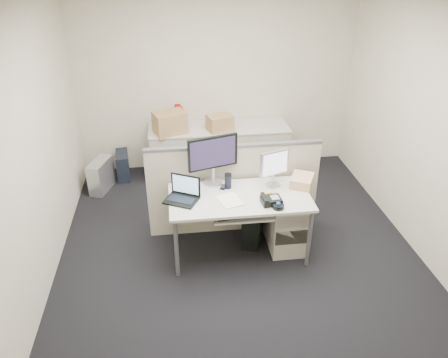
{
  "coord_description": "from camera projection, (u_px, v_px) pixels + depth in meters",
  "views": [
    {
      "loc": [
        -0.66,
        -3.91,
        3.13
      ],
      "look_at": [
        -0.15,
        0.15,
        0.87
      ],
      "focal_mm": 35.0,
      "sensor_mm": 36.0,
      "label": 1
    }
  ],
  "objects": [
    {
      "name": "pc_tower_spare_silver",
      "position": [
        101.0,
        175.0,
        6.11
      ],
      "size": [
        0.33,
        0.51,
        0.44
      ],
      "primitive_type": "cube",
      "rotation": [
        0.0,
        0.0,
        -0.32
      ],
      "color": "#B7B7BC",
      "rests_on": "floor"
    },
    {
      "name": "wall_left",
      "position": [
        32.0,
        154.0,
        4.11
      ],
      "size": [
        0.02,
        4.5,
        2.7
      ],
      "primitive_type": "cube",
      "color": "beige",
      "rests_on": "ground"
    },
    {
      "name": "keyboard",
      "position": [
        238.0,
        214.0,
        4.49
      ],
      "size": [
        0.47,
        0.2,
        0.03
      ],
      "primitive_type": "cube",
      "rotation": [
        0.0,
        0.0,
        0.09
      ],
      "color": "black",
      "rests_on": "keyboard_tray"
    },
    {
      "name": "monitor_small",
      "position": [
        274.0,
        169.0,
        4.73
      ],
      "size": [
        0.38,
        0.27,
        0.42
      ],
      "primitive_type": "cube",
      "rotation": [
        0.0,
        0.0,
        0.34
      ],
      "color": "#B7B7BC",
      "rests_on": "desk"
    },
    {
      "name": "wall_right",
      "position": [
        430.0,
        133.0,
        4.55
      ],
      "size": [
        0.02,
        4.5,
        2.7
      ],
      "primitive_type": "cube",
      "color": "beige",
      "rests_on": "ground"
    },
    {
      "name": "pc_tower_spare_dark",
      "position": [
        123.0,
        165.0,
        6.43
      ],
      "size": [
        0.2,
        0.43,
        0.39
      ],
      "primitive_type": "cube",
      "rotation": [
        0.0,
        0.0,
        0.08
      ],
      "color": "black",
      "rests_on": "floor"
    },
    {
      "name": "red_binder",
      "position": [
        180.0,
        118.0,
        6.27
      ],
      "size": [
        0.13,
        0.33,
        0.3
      ],
      "primitive_type": "cube",
      "rotation": [
        0.0,
        0.0,
        0.18
      ],
      "color": "#9E0704",
      "rests_on": "back_counter"
    },
    {
      "name": "keyboard_tray",
      "position": [
        242.0,
        214.0,
        4.53
      ],
      "size": [
        0.62,
        0.32,
        0.02
      ],
      "primitive_type": "cube",
      "color": "beige",
      "rests_on": "desk"
    },
    {
      "name": "banana",
      "position": [
        266.0,
        194.0,
        4.64
      ],
      "size": [
        0.18,
        0.11,
        0.04
      ],
      "primitive_type": "ellipsoid",
      "rotation": [
        0.0,
        0.0,
        0.41
      ],
      "color": "#FDF82E",
      "rests_on": "desk"
    },
    {
      "name": "drawer_pedestal",
      "position": [
        286.0,
        221.0,
        4.93
      ],
      "size": [
        0.4,
        0.55,
        0.65
      ],
      "primitive_type": "cube",
      "color": "#A9A18F",
      "rests_on": "floor"
    },
    {
      "name": "cellphone",
      "position": [
        223.0,
        187.0,
        4.79
      ],
      "size": [
        0.09,
        0.12,
        0.01
      ],
      "primitive_type": "cube",
      "rotation": [
        0.0,
        0.0,
        -0.41
      ],
      "color": "black",
      "rests_on": "desk"
    },
    {
      "name": "manila_folders",
      "position": [
        302.0,
        181.0,
        4.82
      ],
      "size": [
        0.33,
        0.36,
        0.11
      ],
      "primitive_type": "cube",
      "rotation": [
        0.0,
        0.0,
        -0.46
      ],
      "color": "tan",
      "rests_on": "desk"
    },
    {
      "name": "trackball",
      "position": [
        278.0,
        206.0,
        4.42
      ],
      "size": [
        0.12,
        0.12,
        0.05
      ],
      "primitive_type": "cylinder",
      "rotation": [
        0.0,
        0.0,
        -0.04
      ],
      "color": "black",
      "rests_on": "desk"
    },
    {
      "name": "cardboard_box_left",
      "position": [
        170.0,
        123.0,
        6.05
      ],
      "size": [
        0.5,
        0.44,
        0.32
      ],
      "primitive_type": "cube",
      "rotation": [
        0.0,
        0.0,
        0.33
      ],
      "color": "#AA784D",
      "rests_on": "back_counter"
    },
    {
      "name": "wall_front",
      "position": [
        306.0,
        311.0,
        2.38
      ],
      "size": [
        4.0,
        0.02,
        2.7
      ],
      "primitive_type": "cube",
      "color": "beige",
      "rests_on": "ground"
    },
    {
      "name": "laptop",
      "position": [
        181.0,
        191.0,
        4.49
      ],
      "size": [
        0.41,
        0.37,
        0.25
      ],
      "primitive_type": "cube",
      "rotation": [
        0.0,
        0.0,
        -0.48
      ],
      "color": "black",
      "rests_on": "desk"
    },
    {
      "name": "pc_tower_desk",
      "position": [
        253.0,
        223.0,
        5.07
      ],
      "size": [
        0.34,
        0.52,
        0.45
      ],
      "primitive_type": "cube",
      "rotation": [
        0.0,
        0.0,
        -0.35
      ],
      "color": "black",
      "rests_on": "floor"
    },
    {
      "name": "cubicle_partition",
      "position": [
        234.0,
        190.0,
        5.11
      ],
      "size": [
        2.0,
        0.06,
        1.1
      ],
      "primitive_type": "cube",
      "color": "#A99B88",
      "rests_on": "floor"
    },
    {
      "name": "wall_back",
      "position": [
        216.0,
        79.0,
        6.29
      ],
      "size": [
        4.0,
        0.02,
        2.7
      ],
      "primitive_type": "cube",
      "color": "beige",
      "rests_on": "ground"
    },
    {
      "name": "monitor_main",
      "position": [
        213.0,
        160.0,
        4.75
      ],
      "size": [
        0.6,
        0.37,
        0.56
      ],
      "primitive_type": "cube",
      "rotation": [
        0.0,
        0.0,
        0.28
      ],
      "color": "black",
      "rests_on": "desk"
    },
    {
      "name": "sticky_pad",
      "position": [
        235.0,
        196.0,
        4.62
      ],
      "size": [
        0.1,
        0.1,
        0.01
      ],
      "primitive_type": "cube",
      "rotation": [
        0.0,
        0.0,
        0.3
      ],
      "color": "yellow",
      "rests_on": "desk"
    },
    {
      "name": "cardboard_box_right",
      "position": [
        220.0,
        123.0,
        6.15
      ],
      "size": [
        0.4,
        0.35,
        0.24
      ],
      "primitive_type": "cube",
      "rotation": [
        0.0,
        0.0,
        0.29
      ],
      "color": "#AA784D",
      "rests_on": "back_counter"
    },
    {
      "name": "back_counter",
      "position": [
        219.0,
        151.0,
        6.49
      ],
      "size": [
        2.0,
        0.6,
        0.72
      ],
      "primitive_type": "cube",
      "color": "#A9A18F",
      "rests_on": "floor"
    },
    {
      "name": "desk_phone",
      "position": [
        271.0,
        201.0,
        4.49
      ],
      "size": [
        0.21,
        0.18,
        0.06
      ],
      "primitive_type": "cube",
      "rotation": [
        0.0,
        0.0,
        0.09
      ],
      "color": "black",
      "rests_on": "desk"
    },
    {
      "name": "paper_stack",
      "position": [
        230.0,
        200.0,
        4.55
      ],
      "size": [
        0.3,
        0.33,
        0.01
      ],
      "primitive_type": "cube",
      "rotation": [
        0.0,
        0.0,
        0.31
      ],
      "color": "white",
      "rests_on": "desk"
    },
    {
      "name": "travel_mug",
      "position": [
        228.0,
        181.0,
        4.75
      ],
      "size": [
        0.09,
        0.09,
        0.16
      ],
      "primitive_type": "cylinder",
      "rotation": [
        0.0,
        0.0,
        0.22
      ],
      "color": "black",
      "rests_on": "desk"
    },
    {
      "name": "desk",
      "position": [
        240.0,
        201.0,
        4.66
      ],
      "size": [
        1.5,
        0.75,
        0.73
      ],
      "color": "beige",
      "rests_on": "floor"
    },
    {
      "name": "floor",
      "position": [
        239.0,
        251.0,
        4.99
      ],
      "size": [
        4.0,
        4.5,
        0.01
      ],
      "primitive_type": "cube",
      "color": "black",
      "rests_on": "ground"
    }
  ]
}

